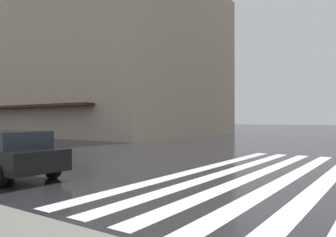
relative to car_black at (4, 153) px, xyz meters
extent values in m
plane|color=black|center=(1.00, -8.66, -0.76)|extent=(220.00, 220.00, 0.00)
cube|color=silver|center=(5.00, -8.00, -0.75)|extent=(13.00, 0.50, 0.01)
cube|color=silver|center=(5.00, -7.00, -0.75)|extent=(13.00, 0.50, 0.01)
cube|color=silver|center=(5.00, -6.00, -0.75)|extent=(13.00, 0.50, 0.01)
cube|color=silver|center=(5.00, -5.00, -0.75)|extent=(13.00, 0.50, 0.01)
cube|color=silver|center=(5.00, -4.00, -0.75)|extent=(13.00, 0.50, 0.01)
cube|color=tan|center=(23.06, 20.07, 7.32)|extent=(19.11, 27.21, 16.15)
cube|color=#382319|center=(12.90, 20.07, 2.24)|extent=(1.20, 19.04, 0.24)
cube|color=black|center=(0.00, 0.04, -0.15)|extent=(1.75, 4.10, 0.60)
cube|color=#232833|center=(0.00, -0.11, 0.40)|extent=(1.54, 2.46, 0.50)
cylinder|color=black|center=(0.83, 1.29, -0.45)|extent=(0.20, 0.62, 0.62)
cylinder|color=black|center=(0.82, -1.21, -0.45)|extent=(0.20, 0.62, 0.62)
camera|label=1|loc=(-5.32, -9.57, 0.99)|focal=35.20mm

